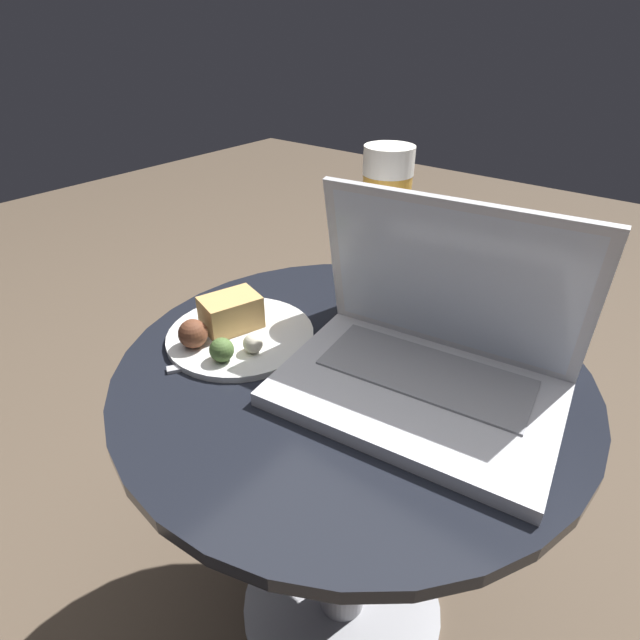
# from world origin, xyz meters

# --- Properties ---
(ground_plane) EXTENTS (6.00, 6.00, 0.00)m
(ground_plane) POSITION_xyz_m (0.00, 0.00, 0.00)
(ground_plane) COLOR brown
(table) EXTENTS (0.61, 0.61, 0.57)m
(table) POSITION_xyz_m (0.00, 0.00, 0.39)
(table) COLOR #9E9EA3
(table) RESTS_ON ground_plane
(napkin) EXTENTS (0.17, 0.13, 0.00)m
(napkin) POSITION_xyz_m (-0.17, -0.04, 0.57)
(napkin) COLOR silver
(napkin) RESTS_ON table
(laptop) EXTENTS (0.35, 0.26, 0.23)m
(laptop) POSITION_xyz_m (0.10, 0.02, 0.62)
(laptop) COLOR silver
(laptop) RESTS_ON table
(beer_glass) EXTENTS (0.07, 0.07, 0.24)m
(beer_glass) POSITION_xyz_m (-0.06, 0.15, 0.69)
(beer_glass) COLOR gold
(beer_glass) RESTS_ON table
(snack_plate) EXTENTS (0.20, 0.20, 0.06)m
(snack_plate) POSITION_xyz_m (-0.16, -0.06, 0.59)
(snack_plate) COLOR silver
(snack_plate) RESTS_ON table
(fork) EXTENTS (0.10, 0.15, 0.00)m
(fork) POSITION_xyz_m (-0.12, -0.08, 0.57)
(fork) COLOR #B2B2B7
(fork) RESTS_ON table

